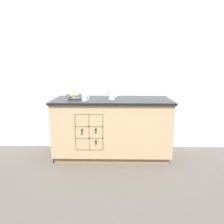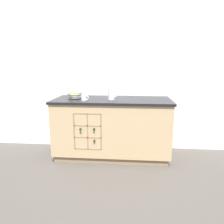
{
  "view_description": "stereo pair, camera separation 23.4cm",
  "coord_description": "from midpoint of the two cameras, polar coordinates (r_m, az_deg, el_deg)",
  "views": [
    {
      "loc": [
        0.06,
        -3.24,
        1.41
      ],
      "look_at": [
        0.0,
        0.0,
        0.7
      ],
      "focal_mm": 35.0,
      "sensor_mm": 36.0,
      "label": 1
    },
    {
      "loc": [
        0.29,
        -3.22,
        1.41
      ],
      "look_at": [
        0.0,
        0.0,
        0.7
      ],
      "focal_mm": 35.0,
      "sensor_mm": 36.0,
      "label": 2
    }
  ],
  "objects": [
    {
      "name": "kitchen_island",
      "position": [
        3.37,
        1.95,
        -4.11
      ],
      "size": [
        1.76,
        0.76,
        0.9
      ],
      "color": "#8B7354",
      "rests_on": "ground_plane"
    },
    {
      "name": "white_pitcher",
      "position": [
        3.21,
        1.98,
        4.74
      ],
      "size": [
        0.15,
        0.1,
        0.16
      ],
      "color": "white",
      "rests_on": "kitchen_island"
    },
    {
      "name": "fruit_bowl",
      "position": [
        3.37,
        -7.66,
        4.3
      ],
      "size": [
        0.24,
        0.24,
        0.08
      ],
      "color": "#4C5666",
      "rests_on": "kitchen_island"
    },
    {
      "name": "ceramic_mug",
      "position": [
        3.14,
        -5.17,
        3.72
      ],
      "size": [
        0.11,
        0.08,
        0.08
      ],
      "color": "white",
      "rests_on": "kitchen_island"
    },
    {
      "name": "ground_plane",
      "position": [
        3.53,
        1.94,
        -11.25
      ],
      "size": [
        14.0,
        14.0,
        0.0
      ],
      "primitive_type": "plane",
      "color": "#4C4742"
    },
    {
      "name": "back_wall",
      "position": [
        3.65,
        2.46,
        10.18
      ],
      "size": [
        4.4,
        0.06,
        2.55
      ],
      "primitive_type": "cube",
      "color": "white",
      "rests_on": "ground_plane"
    }
  ]
}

